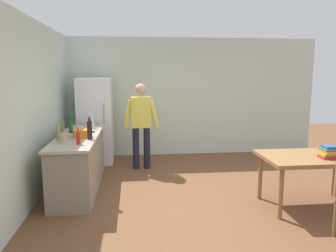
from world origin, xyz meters
TOP-DOWN VIEW (x-y plane):
  - ground_plane at (0.00, 0.00)m, footprint 14.00×14.00m
  - wall_back at (0.00, 3.00)m, footprint 6.40×0.12m
  - wall_left at (-2.60, 0.20)m, footprint 0.12×5.60m
  - kitchen_counter at (-2.00, 0.80)m, footprint 0.64×2.20m
  - refrigerator at (-1.90, 2.40)m, footprint 0.70×0.67m
  - person at (-0.95, 1.85)m, footprint 0.70×0.22m
  - dining_table at (1.40, -0.30)m, footprint 1.40×0.90m
  - cooking_pot at (-1.91, 0.66)m, footprint 0.40×0.28m
  - utensil_jar at (-2.12, 0.27)m, footprint 0.11×0.11m
  - bottle_wine_dark at (-1.77, 0.45)m, footprint 0.08×0.08m
  - bottle_water_clear at (-1.86, 1.51)m, footprint 0.07×0.07m
  - bottle_sauce_red at (-1.88, 0.11)m, footprint 0.06×0.06m
  - bottle_vinegar_tall at (-2.23, 0.44)m, footprint 0.06×0.06m
  - bottle_wine_green at (-2.18, 1.19)m, footprint 0.08×0.08m
  - bottle_oil_amber at (-2.25, 0.59)m, footprint 0.06×0.06m
  - book_stack at (1.58, -0.45)m, footprint 0.29×0.21m

SIDE VIEW (x-z plane):
  - ground_plane at x=0.00m, z-range 0.00..0.00m
  - kitchen_counter at x=-2.00m, z-range 0.00..0.90m
  - dining_table at x=1.40m, z-range 0.30..1.05m
  - book_stack at x=1.58m, z-range 0.75..0.91m
  - refrigerator at x=-1.90m, z-range 0.00..1.80m
  - cooking_pot at x=-1.91m, z-range 0.90..1.02m
  - person at x=-0.95m, z-range 0.13..1.83m
  - utensil_jar at x=-2.12m, z-range 0.82..1.14m
  - bottle_sauce_red at x=-1.88m, z-range 0.88..1.12m
  - bottle_oil_amber at x=-2.25m, z-range 0.88..1.16m
  - bottle_water_clear at x=-1.86m, z-range 0.88..1.18m
  - bottle_vinegar_tall at x=-2.23m, z-range 0.88..1.20m
  - bottle_wine_dark at x=-1.77m, z-range 0.88..1.22m
  - bottle_wine_green at x=-2.18m, z-range 0.88..1.22m
  - wall_back at x=0.00m, z-range 0.00..2.70m
  - wall_left at x=-2.60m, z-range 0.00..2.70m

